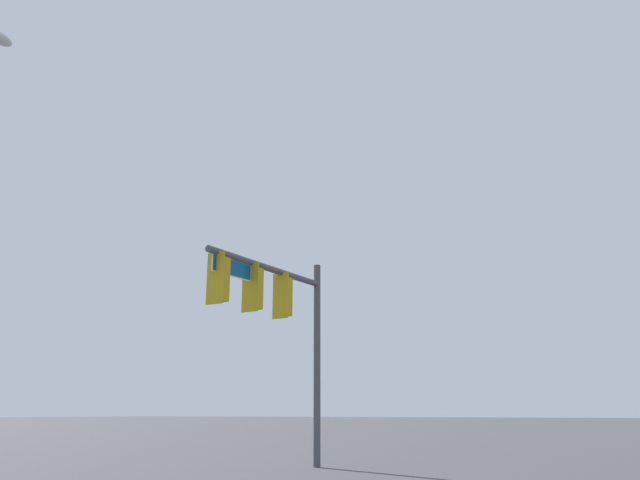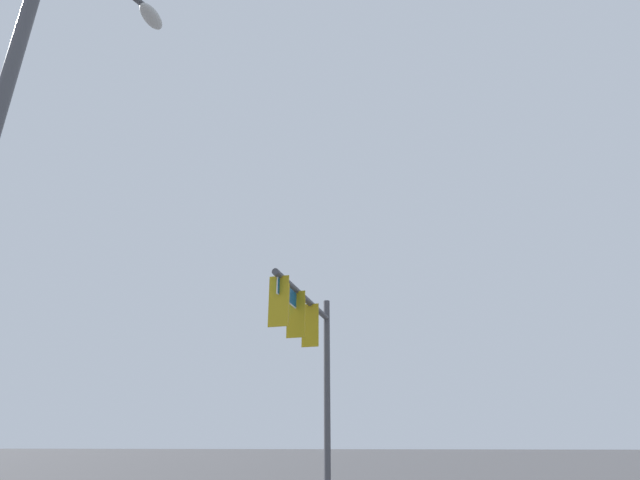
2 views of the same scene
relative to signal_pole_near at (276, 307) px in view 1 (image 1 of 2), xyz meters
The scene contains 1 object.
signal_pole_near is the anchor object (origin of this frame).
Camera 1 is at (9.97, 1.50, 1.52)m, focal length 35.00 mm.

